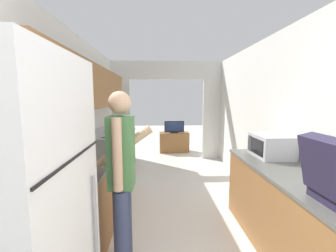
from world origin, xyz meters
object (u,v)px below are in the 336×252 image
at_px(microwave, 271,146).
at_px(knife, 117,132).
at_px(range_oven, 114,158).
at_px(television, 174,127).
at_px(tv_cabinet, 174,142).
at_px(refrigerator, 6,236).
at_px(person, 122,180).

xyz_separation_m(microwave, knife, (-2.26, 2.05, -0.13)).
distance_m(range_oven, knife, 0.64).
xyz_separation_m(range_oven, microwave, (2.24, -1.59, 0.57)).
xyz_separation_m(microwave, television, (-0.92, 3.78, -0.28)).
relative_size(range_oven, tv_cabinet, 1.20).
bearing_deg(refrigerator, television, 76.58).
height_order(person, tv_cabinet, person).
bearing_deg(microwave, refrigerator, -144.44).
bearing_deg(knife, refrigerator, -74.23).
bearing_deg(knife, microwave, -27.55).
distance_m(person, tv_cabinet, 4.69).
xyz_separation_m(person, television, (0.82, 4.54, -0.16)).
distance_m(refrigerator, person, 0.93).
bearing_deg(knife, tv_cabinet, 67.36).
distance_m(range_oven, microwave, 2.81).
relative_size(person, tv_cabinet, 1.96).
xyz_separation_m(refrigerator, television, (1.28, 5.35, -0.18)).
xyz_separation_m(person, microwave, (1.73, 0.76, 0.12)).
xyz_separation_m(range_oven, knife, (-0.02, 0.47, 0.44)).
height_order(microwave, knife, microwave).
bearing_deg(range_oven, microwave, -35.27).
xyz_separation_m(tv_cabinet, knife, (-1.35, -1.77, 0.60)).
height_order(refrigerator, person, refrigerator).
distance_m(person, microwave, 1.89).
distance_m(tv_cabinet, television, 0.46).
relative_size(tv_cabinet, knife, 2.84).
bearing_deg(microwave, television, 103.63).
xyz_separation_m(television, knife, (-1.35, -1.73, 0.15)).
bearing_deg(range_oven, knife, 92.52).
height_order(refrigerator, tv_cabinet, refrigerator).
relative_size(person, microwave, 3.36).
height_order(range_oven, microwave, microwave).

